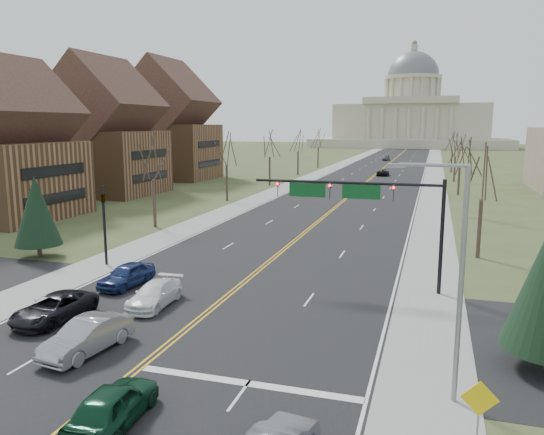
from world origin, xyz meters
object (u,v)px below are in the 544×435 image
Objects in this scene: car_sb_outer_second at (127,275)px; signal_mast at (360,199)px; car_sb_inner_second at (154,294)px; car_far_nb at (383,172)px; warn_sign at (479,407)px; street_light at (454,269)px; car_nb_inner_lead at (113,405)px; car_sb_outer_lead at (54,308)px; car_sb_inner_lead at (87,336)px; car_far_sb at (386,158)px; signal_left at (104,216)px.

signal_mast is at bearing 23.10° from car_sb_outer_second.
car_far_nb is (5.10, 85.73, 0.01)m from car_sb_inner_second.
signal_mast reaches higher than warn_sign.
car_sb_inner_second is 4.62m from car_sb_outer_second.
street_light reaches higher than car_nb_inner_lead.
car_nb_inner_lead is (-5.95, -18.74, -5.00)m from signal_mast.
signal_mast is at bearing 94.41° from car_far_nb.
car_sb_outer_second reaches higher than car_sb_outer_lead.
car_far_sb is at bearing 97.40° from car_sb_inner_lead.
street_light is (24.24, -13.50, 1.51)m from signal_left.
signal_left is 1.34× the size of car_far_sb.
signal_left is 1.29× the size of car_sb_inner_second.
car_far_nb is (-11.01, 92.05, -4.53)m from street_light.
car_far_nb is at bearing -80.84° from car_far_sb.
car_sb_outer_lead is (-20.85, 6.63, -1.30)m from warn_sign.
car_sb_inner_second is 85.88m from car_far_nb.
car_far_nb is (-5.72, 78.56, -5.06)m from signal_mast.
signal_mast reaches higher than car_sb_outer_lead.
signal_left is 127.30m from car_far_sb.
car_nb_inner_lead is 16.74m from car_sb_outer_second.
car_sb_inner_lead is at bearing -50.62° from car_nb_inner_lead.
car_sb_inner_lead is at bearing -58.79° from signal_left.
street_light is at bearing -158.88° from car_nb_inner_lead.
street_light is at bearing -23.43° from car_sb_inner_second.
signal_mast is 78.93m from car_far_nb.
car_far_nb is at bearing 84.60° from car_sb_inner_second.
signal_mast is 13.94m from car_sb_inner_second.
car_sb_outer_second is at bearing 84.23° from car_far_nb.
car_sb_inner_lead is at bearing -127.37° from signal_mast.
signal_mast is 2.60× the size of car_sb_inner_second.
car_sb_inner_lead reaches higher than car_sb_outer_second.
car_nb_inner_lead is at bearing -38.85° from car_sb_inner_lead.
car_nb_inner_lead is 0.99× the size of car_far_sb.
signal_mast is 18.91m from warn_sign.
car_nb_inner_lead is at bearing -53.00° from car_sb_outer_second.
signal_left is 1.22× the size of car_far_nb.
car_sb_inner_lead is 1.02× the size of car_sb_inner_second.
car_sb_inner_lead is at bearing -31.49° from car_sb_outer_lead.
car_nb_inner_lead is 0.93× the size of car_sb_inner_lead.
warn_sign reaches higher than car_sb_outer_second.
warn_sign is at bearing -26.29° from car_sb_outer_second.
car_far_nb is (9.08, 89.44, -0.02)m from car_sb_outer_lead.
car_sb_inner_second is 1.05× the size of car_sb_outer_second.
car_nb_inner_lead is (-11.24, -5.24, -4.46)m from street_light.
car_sb_inner_lead is 1.07× the size of car_sb_outer_second.
warn_sign is at bearing -79.01° from car_far_sb.
warn_sign is 0.60× the size of car_sb_inner_lead.
car_sb_outer_lead is at bearing -138.98° from car_sb_inner_second.
car_sb_outer_second is 0.90× the size of car_far_nb.
car_sb_outer_lead is (-20.09, 2.62, -4.51)m from street_light.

